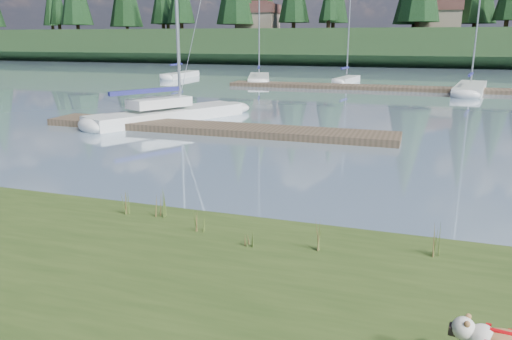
% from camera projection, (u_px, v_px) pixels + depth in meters
% --- Properties ---
extents(ground, '(200.00, 200.00, 0.00)m').
position_uv_depth(ground, '(362.00, 89.00, 39.96)').
color(ground, '#7F98AD').
rests_on(ground, ground).
extents(bank, '(60.00, 9.00, 0.35)m').
position_uv_depth(bank, '(49.00, 323.00, 6.93)').
color(bank, '#34481A').
rests_on(bank, ground).
extents(ridge, '(200.00, 20.00, 5.00)m').
position_uv_depth(ridge, '(396.00, 47.00, 78.72)').
color(ridge, '#1C3218').
rests_on(ridge, ground).
extents(sailboat_main, '(5.97, 9.18, 13.45)m').
position_uv_depth(sailboat_main, '(179.00, 111.00, 25.16)').
color(sailboat_main, white).
rests_on(sailboat_main, ground).
extents(dock_near, '(16.00, 2.00, 0.30)m').
position_uv_depth(dock_near, '(212.00, 128.00, 21.90)').
color(dock_near, '#4C3D2C').
rests_on(dock_near, ground).
extents(dock_far, '(26.00, 2.20, 0.30)m').
position_uv_depth(dock_far, '(388.00, 88.00, 39.31)').
color(dock_far, '#4C3D2C').
rests_on(dock_far, ground).
extents(sailboat_bg_0, '(1.49, 7.03, 10.27)m').
position_uv_depth(sailboat_bg_0, '(183.00, 74.00, 51.31)').
color(sailboat_bg_0, white).
rests_on(sailboat_bg_0, ground).
extents(sailboat_bg_1, '(4.44, 9.30, 13.55)m').
position_uv_depth(sailboat_bg_1, '(259.00, 77.00, 47.48)').
color(sailboat_bg_1, white).
rests_on(sailboat_bg_1, ground).
extents(sailboat_bg_2, '(1.88, 5.96, 9.04)m').
position_uv_depth(sailboat_bg_2, '(348.00, 79.00, 45.15)').
color(sailboat_bg_2, white).
rests_on(sailboat_bg_2, ground).
extents(sailboat_bg_3, '(3.20, 9.89, 14.08)m').
position_uv_depth(sailboat_bg_3, '(471.00, 87.00, 38.34)').
color(sailboat_bg_3, white).
rests_on(sailboat_bg_3, ground).
extents(weed_0, '(0.17, 0.14, 0.68)m').
position_uv_depth(weed_0, '(161.00, 204.00, 10.46)').
color(weed_0, '#475B23').
rests_on(weed_0, bank).
extents(weed_1, '(0.17, 0.14, 0.54)m').
position_uv_depth(weed_1, '(201.00, 220.00, 9.72)').
color(weed_1, '#475B23').
rests_on(weed_1, bank).
extents(weed_2, '(0.17, 0.14, 0.71)m').
position_uv_depth(weed_2, '(317.00, 233.00, 8.88)').
color(weed_2, '#475B23').
rests_on(weed_2, bank).
extents(weed_3, '(0.17, 0.14, 0.58)m').
position_uv_depth(weed_3, '(128.00, 204.00, 10.60)').
color(weed_3, '#475B23').
rests_on(weed_3, bank).
extents(weed_4, '(0.17, 0.14, 0.39)m').
position_uv_depth(weed_4, '(249.00, 237.00, 9.03)').
color(weed_4, '#475B23').
rests_on(weed_4, bank).
extents(weed_5, '(0.17, 0.14, 0.62)m').
position_uv_depth(weed_5, '(436.00, 241.00, 8.60)').
color(weed_5, '#475B23').
rests_on(weed_5, bank).
extents(mud_lip, '(60.00, 0.50, 0.14)m').
position_uv_depth(mud_lip, '(189.00, 222.00, 10.98)').
color(mud_lip, '#33281C').
rests_on(mud_lip, ground).
extents(house_0, '(6.30, 5.30, 4.65)m').
position_uv_depth(house_0, '(258.00, 16.00, 81.47)').
color(house_0, gray).
rests_on(house_0, ridge).
extents(house_1, '(6.30, 5.30, 4.65)m').
position_uv_depth(house_1, '(440.00, 14.00, 73.81)').
color(house_1, gray).
rests_on(house_1, ridge).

